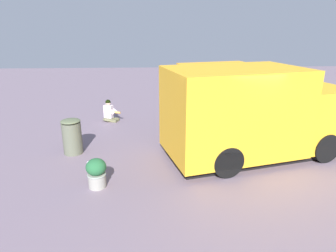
{
  "coord_description": "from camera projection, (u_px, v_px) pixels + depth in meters",
  "views": [
    {
      "loc": [
        7.57,
        -1.86,
        3.53
      ],
      "look_at": [
        -0.18,
        -1.45,
        0.92
      ],
      "focal_mm": 31.48,
      "sensor_mm": 36.0,
      "label": 1
    }
  ],
  "objects": [
    {
      "name": "trash_bin",
      "position": [
        72.0,
        136.0,
        8.55
      ],
      "size": [
        0.56,
        0.56,
        1.05
      ],
      "color": "#595D4B",
      "rests_on": "ground_plane"
    },
    {
      "name": "planter_flowering_side",
      "position": [
        96.0,
        172.0,
        6.74
      ],
      "size": [
        0.46,
        0.46,
        0.71
      ],
      "color": "gray",
      "rests_on": "ground_plane"
    },
    {
      "name": "person_customer",
      "position": [
        110.0,
        113.0,
        11.59
      ],
      "size": [
        0.61,
        0.81,
        0.86
      ],
      "color": "#6A6A4A",
      "rests_on": "ground_plane"
    },
    {
      "name": "planter_flowering_far",
      "position": [
        186.0,
        109.0,
        11.97
      ],
      "size": [
        0.56,
        0.56,
        0.73
      ],
      "color": "silver",
      "rests_on": "ground_plane"
    },
    {
      "name": "food_truck",
      "position": [
        252.0,
        115.0,
        8.22
      ],
      "size": [
        3.44,
        5.46,
        2.53
      ],
      "color": "gold",
      "rests_on": "ground_plane"
    },
    {
      "name": "ground_plane",
      "position": [
        219.0,
        158.0,
        8.39
      ],
      "size": [
        40.0,
        40.0,
        0.0
      ],
      "primitive_type": "plane",
      "color": "slate"
    }
  ]
}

